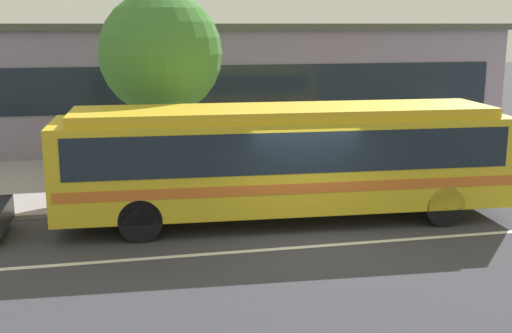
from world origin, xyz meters
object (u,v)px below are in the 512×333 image
transit_bus (285,155)px  street_tree_near_stop (161,54)px  pedestrian_waiting_near_sign (383,152)px  pedestrian_walking_along_curb (168,165)px

transit_bus → street_tree_near_stop: size_ratio=1.98×
transit_bus → pedestrian_waiting_near_sign: size_ratio=7.13×
pedestrian_waiting_near_sign → transit_bus: bearing=-143.5°
street_tree_near_stop → pedestrian_waiting_near_sign: bearing=-6.1°
transit_bus → street_tree_near_stop: (-2.73, 3.48, 2.33)m
transit_bus → pedestrian_waiting_near_sign: 4.74m
pedestrian_walking_along_curb → street_tree_near_stop: bearing=90.8°
pedestrian_walking_along_curb → street_tree_near_stop: size_ratio=0.30×
transit_bus → street_tree_near_stop: street_tree_near_stop is taller
pedestrian_waiting_near_sign → pedestrian_walking_along_curb: pedestrian_walking_along_curb is taller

